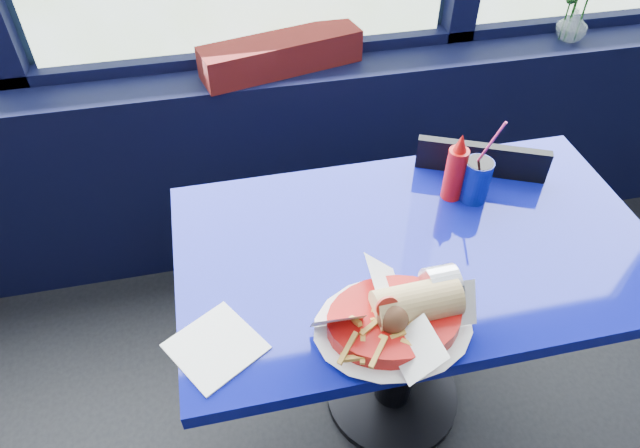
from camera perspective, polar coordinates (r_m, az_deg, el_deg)
The scene contains 9 objects.
window_sill at distance 2.26m, azimuth -5.97°, elevation 6.15°, with size 5.00×0.26×0.80m, color black.
near_table at distance 1.59m, azimuth 8.91°, elevation -6.57°, with size 1.20×0.70×0.75m.
chair_near_back at distance 1.92m, azimuth 11.73°, elevation 0.53°, with size 0.51×0.51×0.85m.
planter_box at distance 2.02m, azimuth -3.89°, elevation 16.59°, with size 0.55×0.14×0.11m, color maroon.
flower_vase at distance 2.39m, azimuth 24.04°, elevation 18.03°, with size 0.14×0.14×0.23m.
food_basket at distance 1.24m, azimuth 7.70°, elevation -9.28°, with size 0.38×0.38×0.11m.
ketchup_bottle at distance 1.55m, azimuth 13.39°, elevation 5.25°, with size 0.05×0.05×0.20m.
soda_cup at distance 1.57m, azimuth 15.35°, elevation 4.33°, with size 0.08×0.08×0.26m.
napkin at distance 1.26m, azimuth -10.39°, elevation -11.96°, with size 0.17×0.17×0.00m, color white.
Camera 1 is at (-0.15, 1.08, 1.78)m, focal length 32.00 mm.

